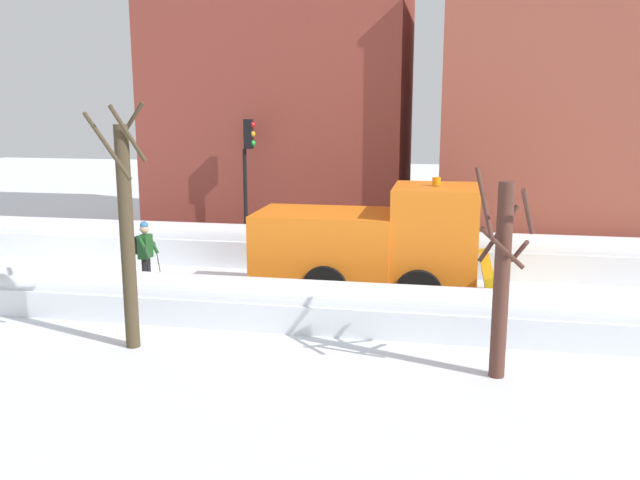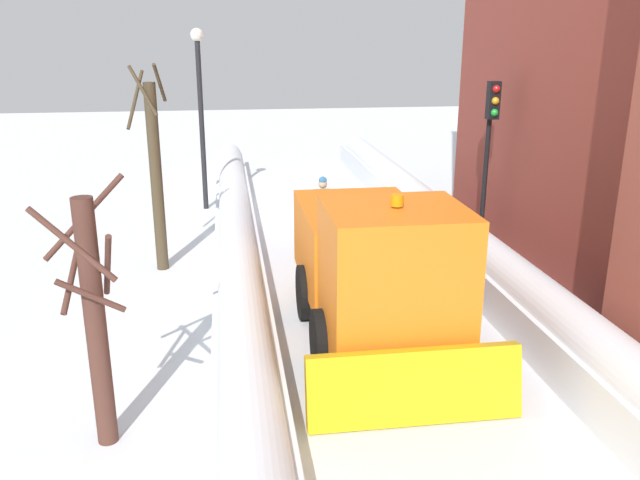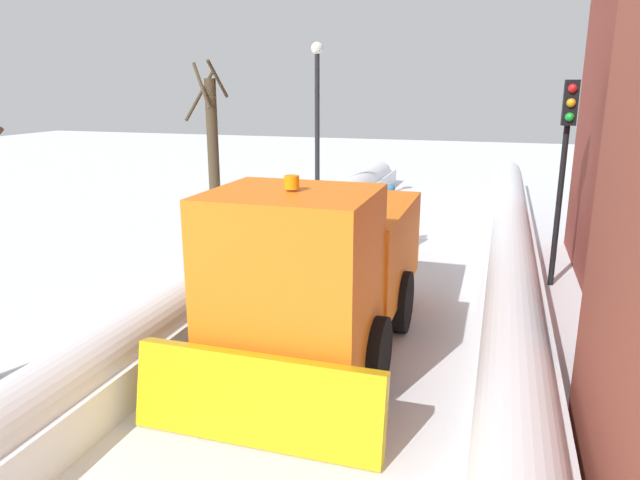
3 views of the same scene
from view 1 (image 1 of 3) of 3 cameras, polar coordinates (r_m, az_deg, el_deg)
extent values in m
plane|color=white|center=(17.05, 6.77, -4.93)|extent=(80.00, 80.00, 0.00)
cube|color=white|center=(19.56, 7.37, -1.59)|extent=(1.10, 36.00, 0.81)
cylinder|color=white|center=(19.47, 7.40, -0.43)|extent=(0.90, 34.20, 0.90)
cube|color=white|center=(14.39, 6.01, -6.72)|extent=(1.10, 36.00, 0.62)
cylinder|color=white|center=(14.29, 6.03, -5.53)|extent=(0.90, 34.20, 0.90)
cube|color=brown|center=(24.73, -2.89, 18.05)|extent=(6.69, 8.65, 15.27)
cube|color=brown|center=(24.08, 18.45, 9.86)|extent=(8.33, 6.61, 8.72)
cube|color=orange|center=(16.65, 0.44, -0.28)|extent=(2.30, 3.40, 1.60)
cube|color=orange|center=(16.32, 9.81, 0.57)|extent=(2.20, 2.00, 2.30)
cube|color=black|center=(16.25, 13.25, 2.19)|extent=(1.85, 0.06, 1.01)
cube|color=gold|center=(16.62, 14.33, -3.67)|extent=(3.20, 0.46, 1.13)
cylinder|color=orange|center=(16.14, 9.96, 5.00)|extent=(0.20, 0.20, 0.18)
cylinder|color=black|center=(17.71, 8.78, -2.52)|extent=(0.25, 1.10, 1.10)
cylinder|color=black|center=(15.49, 8.46, -4.54)|extent=(0.25, 1.10, 1.10)
cylinder|color=black|center=(17.91, 1.73, -2.23)|extent=(0.25, 1.10, 1.10)
cylinder|color=black|center=(15.72, 0.40, -4.18)|extent=(0.25, 1.10, 1.10)
cylinder|color=black|center=(18.42, -14.51, -2.66)|extent=(0.14, 0.14, 0.82)
cylinder|color=black|center=(18.23, -14.81, -2.83)|extent=(0.14, 0.14, 0.82)
cube|color=#1E5123|center=(18.16, -14.77, -0.54)|extent=(0.42, 0.26, 0.62)
cube|color=black|center=(18.25, -15.37, -0.42)|extent=(0.32, 0.16, 0.44)
sphere|color=tan|center=(18.07, -14.85, 0.92)|extent=(0.24, 0.24, 0.24)
sphere|color=teal|center=(18.06, -14.87, 1.23)|extent=(0.22, 0.22, 0.22)
cylinder|color=#1E5123|center=(18.34, -14.15, -0.29)|extent=(0.09, 0.33, 0.56)
cylinder|color=#1E5123|center=(17.88, -14.85, -0.63)|extent=(0.09, 0.33, 0.56)
cube|color=#194C8C|center=(18.41, -13.75, -3.90)|extent=(0.09, 1.80, 0.03)
cube|color=#194C8C|center=(18.22, -14.03, -4.08)|extent=(0.09, 1.80, 0.03)
cylinder|color=#262628|center=(18.45, -13.68, -1.99)|extent=(0.02, 0.19, 1.19)
cylinder|color=#262628|center=(17.92, -14.46, -2.42)|extent=(0.02, 0.19, 1.19)
cylinder|color=black|center=(21.08, -6.40, 3.07)|extent=(0.12, 0.12, 3.48)
cube|color=black|center=(20.84, -6.16, 9.03)|extent=(0.28, 0.24, 0.90)
sphere|color=red|center=(20.79, -5.83, 9.81)|extent=(0.18, 0.18, 0.18)
sphere|color=gold|center=(20.80, -5.81, 9.04)|extent=(0.18, 0.18, 0.18)
sphere|color=green|center=(20.82, -5.80, 8.27)|extent=(0.18, 0.18, 0.18)
cylinder|color=#443825|center=(13.54, -16.22, 0.07)|extent=(0.28, 0.28, 4.44)
cylinder|color=#443825|center=(13.11, -16.17, 8.75)|extent=(0.64, 0.45, 1.10)
cylinder|color=#443825|center=(13.07, -17.81, 7.70)|extent=(0.37, 1.06, 1.26)
cylinder|color=#443825|center=(13.49, -16.08, 9.48)|extent=(0.22, 0.74, 0.90)
cylinder|color=#4F2E25|center=(12.07, 15.31, -3.46)|extent=(0.28, 0.28, 3.52)
cylinder|color=#4F2E25|center=(11.77, 17.38, 2.30)|extent=(1.06, 0.37, 0.94)
cylinder|color=#4F2E25|center=(12.10, 15.05, 0.54)|extent=(0.30, 0.69, 1.04)
cylinder|color=#4F2E25|center=(11.70, 13.92, 3.18)|extent=(1.10, 0.32, 1.12)
cylinder|color=#4F2E25|center=(12.02, 16.73, -0.94)|extent=(0.83, 0.22, 0.57)
cylinder|color=#4F2E25|center=(11.67, 15.34, -0.65)|extent=(0.19, 0.78, 0.72)
camera|label=2|loc=(16.36, 46.32, 10.38)|focal=36.69mm
camera|label=3|loc=(19.92, 31.54, 8.25)|focal=32.54mm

